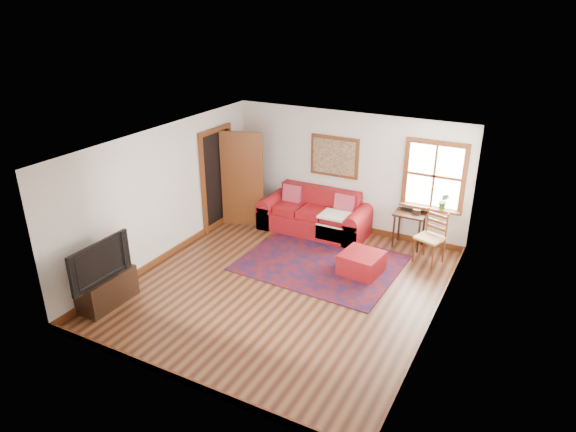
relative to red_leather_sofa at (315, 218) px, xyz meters
The scene contains 13 objects.
ground 2.38m from the red_leather_sofa, 77.40° to the right, with size 5.50×5.50×0.00m, color #3C1C10.
room_envelope 2.72m from the red_leather_sofa, 77.32° to the right, with size 5.04×5.54×2.52m.
window 2.54m from the red_leather_sofa, ahead, with size 1.18×0.20×1.38m.
doorway 1.93m from the red_leather_sofa, 162.67° to the right, with size 0.89×1.08×2.14m.
framed_artwork 1.34m from the red_leather_sofa, 61.88° to the left, with size 1.05×0.07×0.85m.
persian_rug 1.49m from the red_leather_sofa, 60.56° to the right, with size 2.80×2.24×0.02m, color #5D0F0D.
red_leather_sofa is the anchor object (origin of this frame).
red_ottoman 1.97m from the red_leather_sofa, 39.93° to the right, with size 0.68×0.68×0.39m, color maroon.
side_table 1.97m from the red_leather_sofa, ahead, with size 0.59×0.45×0.71m.
ladder_back_chair 2.50m from the red_leather_sofa, ahead, with size 0.58×0.56×0.99m.
media_cabinet 4.47m from the red_leather_sofa, 113.07° to the right, with size 0.43×0.96×0.53m, color black.
television 4.64m from the red_leather_sofa, 112.09° to the right, with size 1.15×0.15×0.66m, color black.
candle_hurricane 4.07m from the red_leather_sofa, 114.81° to the right, with size 0.12×0.12×0.18m.
Camera 1 is at (3.61, -6.71, 4.58)m, focal length 32.00 mm.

